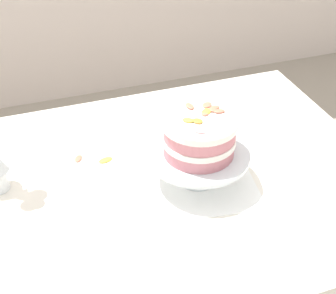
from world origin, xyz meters
TOP-DOWN VIEW (x-y plane):
  - dining_table at (0.00, -0.03)m, footprint 1.40×1.00m
  - linen_napkin at (0.14, -0.04)m, footprint 0.36×0.36m
  - cake_stand at (0.14, -0.04)m, footprint 0.29×0.29m
  - layer_cake at (0.14, -0.04)m, footprint 0.21×0.21m
  - loose_petal_0 at (-0.17, 0.18)m, footprint 0.04×0.04m
  - loose_petal_1 at (-0.10, 0.14)m, footprint 0.05×0.03m

SIDE VIEW (x-z plane):
  - dining_table at x=0.00m, z-range 0.28..1.02m
  - linen_napkin at x=0.14m, z-range 0.74..0.74m
  - loose_petal_0 at x=-0.17m, z-range 0.74..0.75m
  - loose_petal_1 at x=-0.10m, z-range 0.74..0.75m
  - cake_stand at x=0.14m, z-range 0.77..0.87m
  - layer_cake at x=0.14m, z-range 0.84..0.96m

